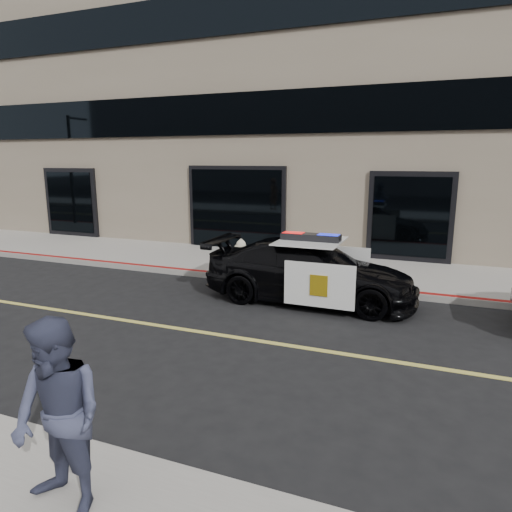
% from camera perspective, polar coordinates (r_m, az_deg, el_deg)
% --- Properties ---
extents(ground, '(120.00, 120.00, 0.00)m').
position_cam_1_polar(ground, '(9.16, -14.50, -8.06)').
color(ground, black).
rests_on(ground, ground).
extents(sidewalk_n, '(60.00, 3.50, 0.15)m').
position_cam_1_polar(sidewalk_n, '(13.55, -1.46, -0.82)').
color(sidewalk_n, gray).
rests_on(sidewalk_n, ground).
extents(building_n, '(60.00, 7.00, 12.00)m').
position_cam_1_polar(building_n, '(18.39, 5.28, 21.09)').
color(building_n, '#756856').
rests_on(building_n, ground).
extents(police_car, '(2.12, 4.63, 1.51)m').
position_cam_1_polar(police_car, '(10.09, 6.77, -1.87)').
color(police_car, black).
rests_on(police_car, ground).
extents(fire_hydrant, '(0.39, 0.55, 0.87)m').
position_cam_1_polar(fire_hydrant, '(12.12, -1.90, -0.02)').
color(fire_hydrant, '#F6EDC5').
rests_on(fire_hydrant, sidewalk_n).
extents(pedestrian_b, '(1.04, 0.92, 1.70)m').
position_cam_1_polar(pedestrian_b, '(4.29, -23.47, -18.14)').
color(pedestrian_b, '#3B3F5A').
rests_on(pedestrian_b, sidewalk_s).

